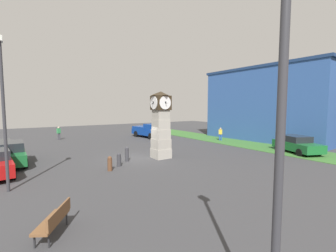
% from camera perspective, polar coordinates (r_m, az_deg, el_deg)
% --- Properties ---
extents(ground_plane, '(70.48, 70.48, 0.00)m').
position_cam_1_polar(ground_plane, '(18.04, -7.73, -8.11)').
color(ground_plane, '#38383A').
extents(clock_tower, '(1.69, 1.60, 5.24)m').
position_cam_1_polar(clock_tower, '(17.65, -1.82, 0.32)').
color(clock_tower, '#A19C92').
rests_on(clock_tower, ground_plane).
extents(bollard_near_tower, '(0.30, 0.30, 0.94)m').
position_cam_1_polar(bollard_near_tower, '(14.83, -14.56, -9.18)').
color(bollard_near_tower, brown).
rests_on(bollard_near_tower, ground_plane).
extents(bollard_mid_row, '(0.29, 0.29, 0.92)m').
position_cam_1_polar(bollard_mid_row, '(15.79, -12.34, -8.32)').
color(bollard_mid_row, '#333338').
rests_on(bollard_mid_row, ground_plane).
extents(bollard_far_row, '(0.28, 0.28, 1.08)m').
position_cam_1_polar(bollard_far_row, '(17.09, -10.40, -7.00)').
color(bollard_far_row, '#333338').
rests_on(bollard_far_row, ground_plane).
extents(car_near_tower, '(4.37, 2.21, 1.61)m').
position_cam_1_polar(car_near_tower, '(18.98, -35.53, -5.82)').
color(car_near_tower, '#19602D').
rests_on(car_near_tower, ground_plane).
extents(car_silver_hatch, '(4.66, 3.38, 1.51)m').
position_cam_1_polar(car_silver_hatch, '(22.86, 29.82, -4.01)').
color(car_silver_hatch, '#19602D').
rests_on(car_silver_hatch, ground_plane).
extents(pickup_truck, '(5.78, 2.72, 1.85)m').
position_cam_1_polar(pickup_truck, '(29.95, -4.77, -1.14)').
color(pickup_truck, navy).
rests_on(pickup_truck, ground_plane).
extents(bench, '(1.65, 1.27, 0.90)m').
position_cam_1_polar(bench, '(8.39, -26.87, -20.33)').
color(bench, brown).
rests_on(bench, ground_plane).
extents(pedestrian_near_bench, '(0.46, 0.43, 1.57)m').
position_cam_1_polar(pedestrian_near_bench, '(27.71, 13.18, -1.82)').
color(pedestrian_near_bench, '#264CA5').
rests_on(pedestrian_near_bench, ground_plane).
extents(pedestrian_crossing_lot, '(0.38, 0.46, 1.62)m').
position_cam_1_polar(pedestrian_crossing_lot, '(30.88, -26.01, -1.44)').
color(pedestrian_crossing_lot, '#3F3F47').
rests_on(pedestrian_crossing_lot, ground_plane).
extents(street_lamp_near_road, '(0.50, 0.24, 7.22)m').
position_cam_1_polar(street_lamp_near_road, '(12.92, -36.32, 4.32)').
color(street_lamp_near_road, '#333338').
rests_on(street_lamp_near_road, ground_plane).
extents(street_lamp_far_side, '(0.50, 0.24, 6.45)m').
position_cam_1_polar(street_lamp_far_side, '(3.88, 26.72, -0.03)').
color(street_lamp_far_side, '#333338').
rests_on(street_lamp_far_side, ground_plane).
extents(warehouse_blue_far, '(15.26, 7.44, 8.74)m').
position_cam_1_polar(warehouse_blue_far, '(30.42, 24.36, 5.05)').
color(warehouse_blue_far, '#2D5193').
rests_on(warehouse_blue_far, ground_plane).
extents(grass_verge_far, '(42.29, 4.66, 0.04)m').
position_cam_1_polar(grass_verge_far, '(28.40, 13.30, -3.43)').
color(grass_verge_far, '#386B2D').
rests_on(grass_verge_far, ground_plane).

